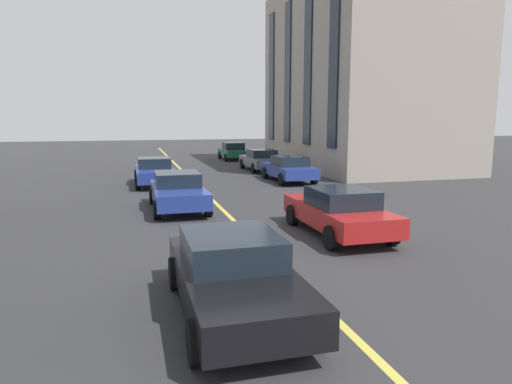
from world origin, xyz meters
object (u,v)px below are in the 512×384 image
at_px(car_blue_parked_b, 155,171).
at_px(car_blue_far, 289,168).
at_px(car_black_mid, 234,274).
at_px(car_green_trailing, 233,151).
at_px(car_grey_oncoming, 261,160).
at_px(car_blue_parked_a, 178,191).
at_px(car_red_near, 339,211).

distance_m(car_blue_parked_b, car_blue_far, 6.97).
height_order(car_blue_parked_b, car_blue_far, same).
height_order(car_black_mid, car_green_trailing, car_green_trailing).
height_order(car_blue_far, car_green_trailing, car_green_trailing).
distance_m(car_grey_oncoming, car_blue_parked_a, 13.10).
bearing_deg(car_grey_oncoming, car_blue_parked_a, 150.45).
bearing_deg(car_blue_far, car_blue_parked_b, 85.04).
bearing_deg(car_blue_far, car_black_mid, 157.27).
height_order(car_blue_parked_b, car_blue_parked_a, same).
xyz_separation_m(car_blue_parked_b, car_blue_parked_a, (-6.66, -0.49, 0.00)).
relative_size(car_blue_parked_a, car_green_trailing, 1.13).
bearing_deg(car_blue_parked_a, car_green_trailing, -18.25).
xyz_separation_m(car_blue_far, car_green_trailing, (13.53, 0.00, -0.00)).
distance_m(car_grey_oncoming, car_green_trailing, 8.19).
height_order(car_blue_parked_a, car_green_trailing, car_green_trailing).
height_order(car_black_mid, car_blue_parked_a, same).
relative_size(car_black_mid, car_green_trailing, 1.13).
bearing_deg(car_grey_oncoming, car_blue_far, 180.00).
xyz_separation_m(car_grey_oncoming, car_red_near, (-16.35, 2.38, 0.00)).
distance_m(car_blue_far, car_green_trailing, 13.53).
bearing_deg(car_green_trailing, car_grey_oncoming, 180.00).
xyz_separation_m(car_grey_oncoming, car_blue_parked_a, (-11.39, 6.46, 0.00)).
relative_size(car_red_near, car_green_trailing, 1.13).
distance_m(car_blue_parked_a, car_blue_far, 8.86).
height_order(car_red_near, car_black_mid, same).
height_order(car_grey_oncoming, car_black_mid, same).
relative_size(car_red_near, car_blue_parked_a, 1.00).
bearing_deg(car_blue_far, car_red_near, 167.81).
relative_size(car_blue_parked_b, car_green_trailing, 1.13).
distance_m(car_grey_oncoming, car_blue_far, 5.33).
height_order(car_grey_oncoming, car_blue_parked_a, same).
height_order(car_blue_parked_b, car_green_trailing, car_green_trailing).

